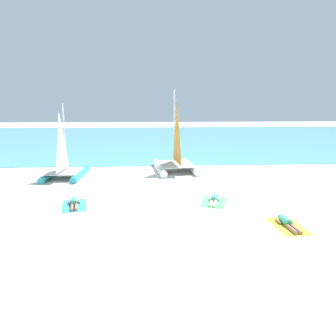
{
  "coord_description": "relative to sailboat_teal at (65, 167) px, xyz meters",
  "views": [
    {
      "loc": [
        -0.97,
        -11.1,
        4.66
      ],
      "look_at": [
        0.0,
        5.22,
        1.2
      ],
      "focal_mm": 32.22,
      "sensor_mm": 36.0,
      "label": 1
    }
  ],
  "objects": [
    {
      "name": "sailboat_white",
      "position": [
        7.3,
        1.54,
        0.14
      ],
      "size": [
        3.22,
        4.62,
        5.68
      ],
      "rotation": [
        0.0,
        0.0,
        0.11
      ],
      "color": "white",
      "rests_on": "ground"
    },
    {
      "name": "ocean_water",
      "position": [
        6.49,
        23.34,
        -0.68
      ],
      "size": [
        120.0,
        40.0,
        0.05
      ],
      "primitive_type": "cube",
      "color": "#4C9EB7",
      "rests_on": "ground"
    },
    {
      "name": "sunbather_left",
      "position": [
        1.91,
        -5.6,
        -0.57
      ],
      "size": [
        0.74,
        1.56,
        0.3
      ],
      "rotation": [
        0.0,
        0.0,
        0.22
      ],
      "color": "#3FB28C",
      "rests_on": "towel_left"
    },
    {
      "name": "towel_right",
      "position": [
        10.84,
        -8.63,
        -0.7
      ],
      "size": [
        1.17,
        1.94,
        0.01
      ],
      "primitive_type": "cube",
      "rotation": [
        0.0,
        0.0,
        0.04
      ],
      "color": "yellow",
      "rests_on": "ground"
    },
    {
      "name": "sailboat_teal",
      "position": [
        0.0,
        0.0,
        0.0
      ],
      "size": [
        2.42,
        3.69,
        4.73
      ],
      "rotation": [
        0.0,
        0.0,
        -0.03
      ],
      "color": "teal",
      "rests_on": "ground"
    },
    {
      "name": "towel_left",
      "position": [
        1.92,
        -5.66,
        -0.7
      ],
      "size": [
        1.5,
        2.1,
        0.01
      ],
      "primitive_type": "cube",
      "rotation": [
        0.0,
        0.0,
        0.22
      ],
      "color": "#338CD8",
      "rests_on": "ground"
    },
    {
      "name": "sunbather_right",
      "position": [
        10.83,
        -8.56,
        -0.57
      ],
      "size": [
        0.56,
        1.56,
        0.3
      ],
      "rotation": [
        0.0,
        0.0,
        0.04
      ],
      "color": "#3FB28C",
      "rests_on": "towel_right"
    },
    {
      "name": "towel_middle",
      "position": [
        8.58,
        -5.5,
        -0.7
      ],
      "size": [
        1.63,
        2.15,
        0.01
      ],
      "primitive_type": "cube",
      "rotation": [
        0.0,
        0.0,
        -0.31
      ],
      "color": "#4CB266",
      "rests_on": "ground"
    },
    {
      "name": "ground_plane",
      "position": [
        6.49,
        1.74,
        -0.71
      ],
      "size": [
        120.0,
        120.0,
        0.0
      ],
      "primitive_type": "plane",
      "color": "white"
    },
    {
      "name": "sunbather_middle",
      "position": [
        8.6,
        -5.43,
        -0.57
      ],
      "size": [
        0.84,
        1.54,
        0.3
      ],
      "rotation": [
        0.0,
        0.0,
        -0.31
      ],
      "color": "#3FB28C",
      "rests_on": "towel_middle"
    }
  ]
}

